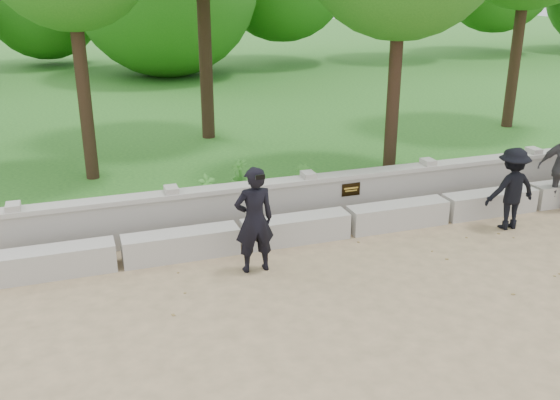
# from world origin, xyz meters

# --- Properties ---
(ground) EXTENTS (80.00, 80.00, 0.00)m
(ground) POSITION_xyz_m (0.00, 0.00, 0.00)
(ground) COLOR tan
(ground) RESTS_ON ground
(lawn) EXTENTS (40.00, 22.00, 0.25)m
(lawn) POSITION_xyz_m (0.00, 14.00, 0.12)
(lawn) COLOR #23581F
(lawn) RESTS_ON ground
(concrete_bench) EXTENTS (11.90, 0.45, 0.45)m
(concrete_bench) POSITION_xyz_m (0.00, 1.90, 0.22)
(concrete_bench) COLOR #A5A39C
(concrete_bench) RESTS_ON ground
(parapet_wall) EXTENTS (12.50, 0.35, 0.90)m
(parapet_wall) POSITION_xyz_m (0.00, 2.60, 0.46)
(parapet_wall) COLOR #9C9993
(parapet_wall) RESTS_ON ground
(man_main) EXTENTS (0.62, 0.56, 1.71)m
(man_main) POSITION_xyz_m (-1.99, 1.06, 0.85)
(man_main) COLOR black
(man_main) RESTS_ON ground
(visitor_mid) EXTENTS (0.98, 0.57, 1.51)m
(visitor_mid) POSITION_xyz_m (2.88, 1.21, 0.76)
(visitor_mid) COLOR black
(visitor_mid) RESTS_ON ground
(shrub_a) EXTENTS (0.40, 0.32, 0.66)m
(shrub_a) POSITION_xyz_m (-2.22, 3.30, 0.58)
(shrub_a) COLOR #419131
(shrub_a) RESTS_ON lawn
(shrub_b) EXTENTS (0.44, 0.45, 0.65)m
(shrub_b) POSITION_xyz_m (-0.32, 3.30, 0.57)
(shrub_b) COLOR #419131
(shrub_b) RESTS_ON lawn
(shrub_d) EXTENTS (0.44, 0.46, 0.65)m
(shrub_d) POSITION_xyz_m (-1.41, 4.06, 0.57)
(shrub_d) COLOR #419131
(shrub_d) RESTS_ON lawn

